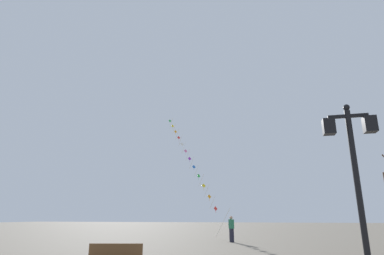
{
  "coord_description": "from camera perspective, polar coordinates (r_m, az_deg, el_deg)",
  "views": [
    {
      "loc": [
        0.17,
        -0.49,
        1.66
      ],
      "look_at": [
        -4.27,
        18.33,
        7.18
      ],
      "focal_mm": 29.28,
      "sensor_mm": 36.0,
      "label": 1
    }
  ],
  "objects": [
    {
      "name": "kite_train",
      "position": [
        31.35,
        -0.28,
        -6.02
      ],
      "size": [
        8.89,
        12.76,
        13.47
      ],
      "color": "brown",
      "rests_on": "ground_plane"
    },
    {
      "name": "twin_lantern_lamp_post",
      "position": [
        8.56,
        27.34,
        -4.74
      ],
      "size": [
        1.22,
        0.28,
        4.4
      ],
      "color": "black",
      "rests_on": "ground_plane"
    },
    {
      "name": "kite_flyer",
      "position": [
        22.58,
        7.18,
        -17.74
      ],
      "size": [
        0.46,
        0.6,
        1.71
      ],
      "rotation": [
        0.0,
        0.0,
        2.13
      ],
      "color": "#1E1E2D",
      "rests_on": "ground_plane"
    },
    {
      "name": "ground_plane",
      "position": [
        20.56,
        13.6,
        -20.16
      ],
      "size": [
        160.0,
        160.0,
        0.0
      ],
      "primitive_type": "plane",
      "color": "#756B5B"
    }
  ]
}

